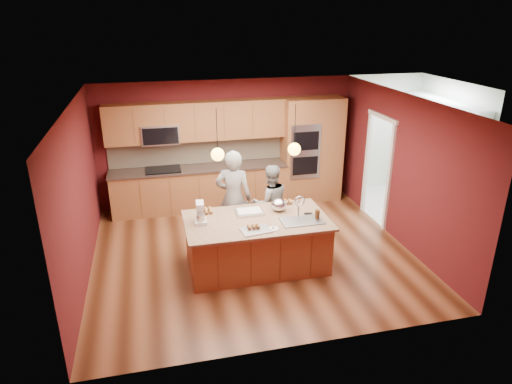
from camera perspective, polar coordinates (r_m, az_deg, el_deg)
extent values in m
plane|color=#43200F|center=(8.19, -0.43, -7.58)|extent=(5.50, 5.50, 0.00)
plane|color=silver|center=(7.27, -0.49, 11.34)|extent=(5.50, 5.50, 0.00)
plane|color=#501315|center=(9.96, -3.70, 6.17)|extent=(5.50, 0.00, 5.50)
plane|color=#501315|center=(5.44, 5.52, -7.65)|extent=(5.50, 0.00, 5.50)
plane|color=#501315|center=(7.55, -21.26, -0.46)|extent=(0.00, 5.00, 5.00)
plane|color=#501315|center=(8.63, 17.66, 2.71)|extent=(0.00, 5.00, 5.00)
cube|color=brown|center=(9.88, -6.99, 0.42)|extent=(3.70, 0.60, 0.90)
cube|color=#2B211C|center=(9.71, -7.10, 2.95)|extent=(3.74, 0.64, 0.04)
cube|color=beige|center=(9.90, -7.39, 5.16)|extent=(3.70, 0.03, 0.56)
cube|color=brown|center=(9.57, -7.47, 8.79)|extent=(3.70, 0.36, 0.80)
cube|color=black|center=(9.65, -11.53, 2.74)|extent=(0.72, 0.52, 0.03)
cube|color=#A3A5AA|center=(9.56, -11.89, 7.13)|extent=(0.76, 0.40, 0.40)
cube|color=brown|center=(10.12, 5.62, 5.18)|extent=(0.80, 0.60, 2.30)
cube|color=#A3A5AA|center=(9.83, 6.19, 4.98)|extent=(0.66, 0.04, 1.20)
cube|color=brown|center=(10.34, 9.05, 5.38)|extent=(0.50, 0.60, 2.30)
plane|color=silver|center=(10.50, 17.83, -1.85)|extent=(2.60, 2.60, 0.00)
plane|color=silver|center=(10.56, 22.88, 5.40)|extent=(0.00, 2.70, 2.70)
cube|color=white|center=(10.31, 22.45, 8.56)|extent=(0.35, 2.40, 0.75)
cylinder|color=black|center=(6.80, -4.91, 7.52)|extent=(0.01, 0.01, 0.70)
sphere|color=yellow|center=(6.90, -4.82, 4.70)|extent=(0.20, 0.20, 0.20)
cylinder|color=black|center=(7.07, 4.89, 8.07)|extent=(0.01, 0.01, 0.70)
sphere|color=yellow|center=(7.16, 4.81, 5.35)|extent=(0.20, 0.20, 0.20)
cube|color=brown|center=(7.61, 0.08, -6.50)|extent=(2.23, 1.21, 0.82)
cube|color=tan|center=(7.42, 0.08, -3.58)|extent=(2.33, 1.31, 0.04)
cube|color=#A3A5AA|center=(7.43, 5.75, -4.20)|extent=(0.67, 0.39, 0.18)
imported|color=black|center=(8.17, -2.83, -0.77)|extent=(0.75, 0.61, 1.78)
imported|color=gray|center=(8.37, 1.79, -1.37)|extent=(0.74, 0.59, 1.46)
cube|color=white|center=(7.33, -6.91, -3.68)|extent=(0.20, 0.25, 0.06)
cube|color=white|center=(7.36, -7.06, -2.31)|extent=(0.10, 0.08, 0.24)
cube|color=white|center=(7.23, -7.03, -1.63)|extent=(0.14, 0.25, 0.09)
cylinder|color=silver|center=(7.27, -6.90, -3.34)|extent=(0.14, 0.14, 0.13)
cube|color=silver|center=(7.64, -0.84, -2.54)|extent=(0.47, 0.35, 0.03)
cube|color=white|center=(7.63, -0.84, -2.40)|extent=(0.41, 0.29, 0.02)
cube|color=#A3A5AA|center=(7.04, -0.06, -4.77)|extent=(0.50, 0.39, 0.02)
ellipsoid|color=silver|center=(7.70, 2.87, -1.61)|extent=(0.27, 0.27, 0.23)
cylinder|color=white|center=(7.09, 2.16, -4.61)|extent=(0.16, 0.16, 0.01)
cylinder|color=#3E230F|center=(7.46, 7.68, -2.81)|extent=(0.08, 0.08, 0.15)
cube|color=black|center=(7.65, 6.53, -2.70)|extent=(0.14, 0.09, 0.01)
cube|color=white|center=(10.36, 21.58, 0.44)|extent=(0.82, 0.83, 1.04)
cube|color=white|center=(10.91, 19.59, 1.35)|extent=(0.69, 0.71, 0.90)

